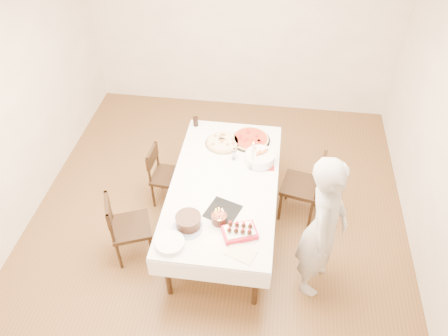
# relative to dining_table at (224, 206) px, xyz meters

# --- Properties ---
(floor) EXTENTS (5.00, 5.00, 0.00)m
(floor) POSITION_rel_dining_table_xyz_m (-0.10, 0.11, -0.38)
(floor) COLOR brown
(floor) RESTS_ON ground
(wall_back) EXTENTS (4.50, 0.04, 2.70)m
(wall_back) POSITION_rel_dining_table_xyz_m (-0.10, 2.61, 0.98)
(wall_back) COLOR #F3E4CC
(wall_back) RESTS_ON floor
(wall_left) EXTENTS (0.04, 5.00, 2.70)m
(wall_left) POSITION_rel_dining_table_xyz_m (-2.35, 0.11, 0.98)
(wall_left) COLOR #F3E4CC
(wall_left) RESTS_ON floor
(dining_table) EXTENTS (1.79, 2.40, 0.75)m
(dining_table) POSITION_rel_dining_table_xyz_m (0.00, 0.00, 0.00)
(dining_table) COLOR white
(dining_table) RESTS_ON floor
(chair_right_savory) EXTENTS (0.55, 0.55, 0.91)m
(chair_right_savory) POSITION_rel_dining_table_xyz_m (0.86, 0.37, 0.08)
(chair_right_savory) COLOR black
(chair_right_savory) RESTS_ON floor
(chair_left_savory) EXTENTS (0.43, 0.43, 0.79)m
(chair_left_savory) POSITION_rel_dining_table_xyz_m (-0.74, 0.37, 0.02)
(chair_left_savory) COLOR black
(chair_left_savory) RESTS_ON floor
(chair_left_dessert) EXTENTS (0.58, 0.58, 0.87)m
(chair_left_dessert) POSITION_rel_dining_table_xyz_m (-0.94, -0.48, 0.06)
(chair_left_dessert) COLOR black
(chair_left_dessert) RESTS_ON floor
(person) EXTENTS (0.55, 0.70, 1.70)m
(person) POSITION_rel_dining_table_xyz_m (1.03, -0.57, 0.47)
(person) COLOR #B2ADA8
(person) RESTS_ON floor
(pizza_white) EXTENTS (0.52, 0.52, 0.04)m
(pizza_white) POSITION_rel_dining_table_xyz_m (-0.10, 0.66, 0.40)
(pizza_white) COLOR beige
(pizza_white) RESTS_ON dining_table
(pizza_pepperoni) EXTENTS (0.54, 0.54, 0.04)m
(pizza_pepperoni) POSITION_rel_dining_table_xyz_m (0.21, 0.76, 0.40)
(pizza_pepperoni) COLOR red
(pizza_pepperoni) RESTS_ON dining_table
(red_placemat) EXTENTS (0.23, 0.23, 0.01)m
(red_placemat) POSITION_rel_dining_table_xyz_m (0.41, 0.36, 0.38)
(red_placemat) COLOR #B21E1E
(red_placemat) RESTS_ON dining_table
(pasta_bowl) EXTENTS (0.37, 0.37, 0.11)m
(pasta_bowl) POSITION_rel_dining_table_xyz_m (0.35, 0.39, 0.44)
(pasta_bowl) COLOR white
(pasta_bowl) RESTS_ON dining_table
(taper_candle) EXTENTS (0.09, 0.09, 0.38)m
(taper_candle) POSITION_rel_dining_table_xyz_m (0.28, 0.28, 0.57)
(taper_candle) COLOR white
(taper_candle) RESTS_ON dining_table
(shaker_pair) EXTENTS (0.11, 0.11, 0.11)m
(shaker_pair) POSITION_rel_dining_table_xyz_m (0.06, 0.39, 0.43)
(shaker_pair) COLOR white
(shaker_pair) RESTS_ON dining_table
(cola_glass) EXTENTS (0.07, 0.07, 0.12)m
(cola_glass) POSITION_rel_dining_table_xyz_m (-0.49, 0.96, 0.44)
(cola_glass) COLOR black
(cola_glass) RESTS_ON dining_table
(layer_cake) EXTENTS (0.41, 0.41, 0.13)m
(layer_cake) POSITION_rel_dining_table_xyz_m (-0.26, -0.63, 0.44)
(layer_cake) COLOR #331B0C
(layer_cake) RESTS_ON dining_table
(cake_board) EXTENTS (0.40, 0.40, 0.01)m
(cake_board) POSITION_rel_dining_table_xyz_m (0.04, -0.41, 0.38)
(cake_board) COLOR black
(cake_board) RESTS_ON dining_table
(birthday_cake) EXTENTS (0.19, 0.19, 0.15)m
(birthday_cake) POSITION_rel_dining_table_xyz_m (0.03, -0.55, 0.46)
(birthday_cake) COLOR #34170E
(birthday_cake) RESTS_ON dining_table
(strawberry_box) EXTENTS (0.37, 0.31, 0.08)m
(strawberry_box) POSITION_rel_dining_table_xyz_m (0.24, -0.67, 0.41)
(strawberry_box) COLOR red
(strawberry_box) RESTS_ON dining_table
(box_lid) EXTENTS (0.31, 0.26, 0.02)m
(box_lid) POSITION_rel_dining_table_xyz_m (0.28, -0.89, 0.38)
(box_lid) COLOR beige
(box_lid) RESTS_ON dining_table
(plate_stack) EXTENTS (0.36, 0.36, 0.06)m
(plate_stack) POSITION_rel_dining_table_xyz_m (-0.39, -0.89, 0.40)
(plate_stack) COLOR white
(plate_stack) RESTS_ON dining_table
(china_plate) EXTENTS (0.36, 0.36, 0.01)m
(china_plate) POSITION_rel_dining_table_xyz_m (-0.26, -0.67, 0.38)
(china_plate) COLOR white
(china_plate) RESTS_ON dining_table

